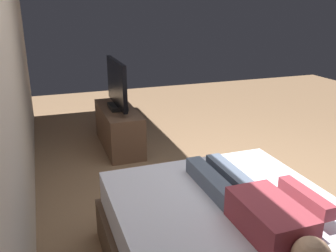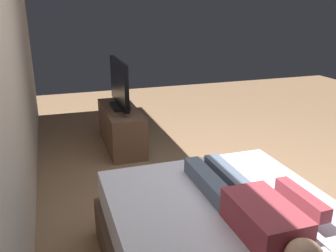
% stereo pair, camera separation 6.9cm
% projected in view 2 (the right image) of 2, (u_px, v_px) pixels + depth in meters
% --- Properties ---
extents(ground_plane, '(10.00, 10.00, 0.00)m').
position_uv_depth(ground_plane, '(243.00, 215.00, 3.09)').
color(ground_plane, '#8C6B4C').
extents(back_wall, '(6.40, 0.10, 2.80)m').
position_uv_depth(back_wall, '(4.00, 52.00, 2.48)').
color(back_wall, beige).
rests_on(back_wall, ground).
extents(person, '(1.26, 0.46, 0.18)m').
position_uv_depth(person, '(253.00, 208.00, 2.04)').
color(person, '#993842').
rests_on(person, bed).
extents(remote, '(0.15, 0.04, 0.02)m').
position_uv_depth(remote, '(295.00, 195.00, 2.32)').
color(remote, black).
rests_on(remote, bed).
extents(tv_stand, '(1.10, 0.40, 0.50)m').
position_uv_depth(tv_stand, '(121.00, 128.00, 4.50)').
color(tv_stand, brown).
rests_on(tv_stand, ground).
extents(tv, '(0.88, 0.20, 0.59)m').
position_uv_depth(tv, '(119.00, 85.00, 4.32)').
color(tv, black).
rests_on(tv, tv_stand).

